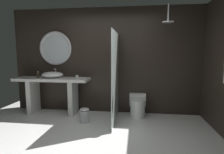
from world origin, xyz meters
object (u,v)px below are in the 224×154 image
round_wall_mirror (55,48)px  waste_bin (85,115)px  rain_shower_head (168,20)px  tumbler_cup (77,77)px  soap_dispenser (38,75)px  vessel_sink (52,75)px  toilet (138,105)px

round_wall_mirror → waste_bin: bearing=-38.4°
round_wall_mirror → waste_bin: 1.89m
round_wall_mirror → rain_shower_head: (2.67, -0.50, 0.54)m
tumbler_cup → rain_shower_head: (2.04, -0.24, 1.23)m
tumbler_cup → soap_dispenser: 0.99m
vessel_sink → soap_dispenser: vessel_sink is taller
vessel_sink → round_wall_mirror: bearing=87.7°
soap_dispenser → toilet: (2.45, 0.07, -0.70)m
soap_dispenser → waste_bin: bearing=-20.0°
vessel_sink → waste_bin: 1.36m
tumbler_cup → toilet: bearing=2.0°
toilet → waste_bin: (-1.14, -0.55, -0.11)m
vessel_sink → soap_dispenser: bearing=-169.8°
tumbler_cup → toilet: size_ratio=0.14×
vessel_sink → tumbler_cup: vessel_sink is taller
toilet → rain_shower_head: bearing=-26.8°
vessel_sink → rain_shower_head: rain_shower_head is taller
soap_dispenser → toilet: soap_dispenser is taller
vessel_sink → waste_bin: (0.96, -0.53, -0.81)m
tumbler_cup → waste_bin: (0.31, -0.49, -0.77)m
tumbler_cup → round_wall_mirror: round_wall_mirror is taller
soap_dispenser → waste_bin: 1.60m
rain_shower_head → toilet: (-0.58, 0.29, -1.89)m
round_wall_mirror → toilet: (2.09, -0.21, -1.35)m
soap_dispenser → round_wall_mirror: bearing=38.4°
vessel_sink → toilet: bearing=0.3°
toilet → waste_bin: bearing=-154.5°
tumbler_cup → rain_shower_head: 2.39m
tumbler_cup → vessel_sink: bearing=176.4°
vessel_sink → round_wall_mirror: (0.01, 0.22, 0.65)m
toilet → waste_bin: 1.27m
soap_dispenser → waste_bin: size_ratio=0.51×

